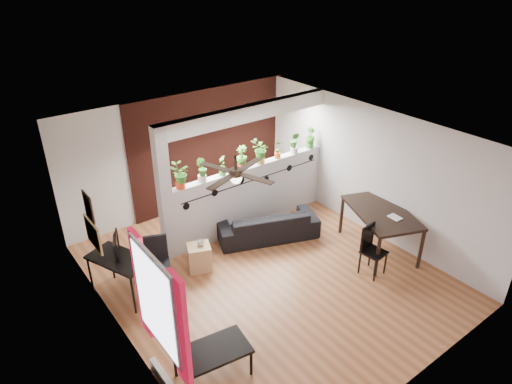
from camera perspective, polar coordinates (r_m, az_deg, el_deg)
name	(u,v)px	position (r m, az deg, el deg)	size (l,w,h in m)	color
room_shell	(266,211)	(7.60, 1.29, -2.35)	(6.30, 7.10, 2.90)	brown
partition_wall	(251,196)	(9.37, -0.58, -0.48)	(3.60, 0.18, 1.35)	#BCBCC1
ceiling_header	(251,113)	(8.66, -0.64, 9.90)	(3.60, 0.18, 0.30)	silver
pier_column	(165,196)	(8.22, -11.37, -0.45)	(0.22, 0.20, 2.60)	#BCBCC1
brick_panel	(212,146)	(10.21, -5.55, 5.74)	(3.90, 0.05, 2.60)	#9D3B2D
vine_decal	(254,180)	(9.11, -0.24, 1.53)	(3.31, 0.01, 0.30)	black
window_assembly	(157,304)	(5.56, -12.22, -13.47)	(0.09, 1.30, 1.55)	white
corkboard	(93,234)	(7.32, -19.69, -5.01)	(0.03, 0.60, 0.45)	#A0834D
framed_art	(88,207)	(7.03, -20.22, -1.76)	(0.03, 0.34, 0.44)	#8C7259
ceiling_fan	(236,175)	(6.49, -2.53, 2.19)	(1.19, 1.19, 0.43)	black
potted_plant_0	(180,175)	(8.21, -9.51, 2.05)	(0.32, 0.30, 0.48)	red
potted_plant_1	(202,170)	(8.41, -6.81, 2.78)	(0.26, 0.29, 0.45)	silver
potted_plant_2	(222,165)	(8.63, -4.23, 3.41)	(0.22, 0.24, 0.40)	#4B9335
potted_plant_3	(242,157)	(8.84, -1.79, 4.38)	(0.30, 0.32, 0.48)	#B3321C
potted_plant_4	(260,151)	(9.09, 0.53, 5.11)	(0.31, 0.27, 0.49)	gold
potted_plant_5	(278,149)	(9.37, 2.73, 5.42)	(0.23, 0.23, 0.37)	orange
potted_plant_6	(294,142)	(9.63, 4.82, 6.26)	(0.30, 0.31, 0.46)	silver
potted_plant_7	(310,137)	(9.92, 6.79, 6.81)	(0.27, 0.23, 0.46)	#3B8430
sofa	(267,224)	(9.15, 1.42, -4.08)	(1.91, 0.75, 0.56)	black
cube_shelf	(199,257)	(8.35, -7.10, -8.11)	(0.41, 0.36, 0.50)	#A58157
cup	(201,243)	(8.20, -6.92, -6.32)	(0.12, 0.12, 0.10)	gray
computer_desk	(119,262)	(7.78, -16.74, -8.32)	(0.90, 1.17, 0.75)	black
monitor	(114,249)	(7.81, -17.31, -6.83)	(0.05, 0.31, 0.18)	black
office_chair	(158,267)	(7.93, -12.13, -9.19)	(0.53, 0.53, 0.96)	black
dining_table	(381,215)	(8.84, 15.39, -2.82)	(1.46, 1.79, 0.85)	black
book	(392,219)	(8.57, 16.59, -3.24)	(0.17, 0.23, 0.02)	gray
folding_chair	(370,245)	(8.29, 14.12, -6.47)	(0.43, 0.43, 0.95)	black
coffee_table	(213,353)	(6.43, -5.45, -19.40)	(1.06, 0.68, 0.46)	black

